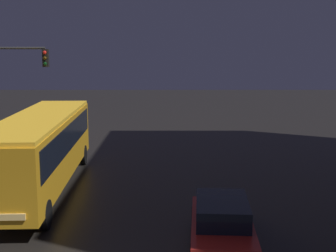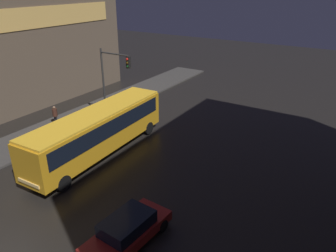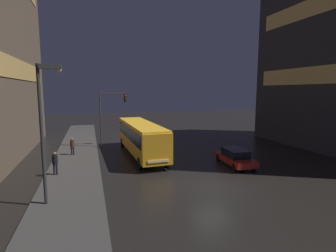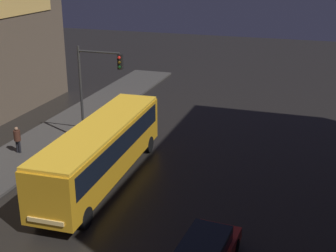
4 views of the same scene
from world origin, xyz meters
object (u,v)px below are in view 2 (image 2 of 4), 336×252
Objects in this scene: car_taxi at (128,230)px; bus_near at (98,128)px; pedestrian_near at (55,114)px; traffic_light_main at (112,76)px.

bus_near is at bearing -35.39° from car_taxi.
bus_near is 7.19× the size of pedestrian_near.
car_taxi is (7.02, -5.71, -1.24)m from bus_near.
car_taxi is at bearing -46.98° from traffic_light_main.
car_taxi is 0.73× the size of traffic_light_main.
car_taxi is 14.53m from traffic_light_main.
pedestrian_near reaches higher than car_taxi.
car_taxi is 2.77× the size of pedestrian_near.
bus_near reaches higher than car_taxi.
pedestrian_near is (-13.45, 7.29, 0.40)m from car_taxi.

